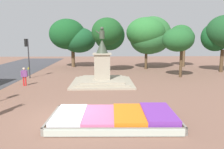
{
  "coord_description": "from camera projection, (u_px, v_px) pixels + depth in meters",
  "views": [
    {
      "loc": [
        1.9,
        -11.12,
        4.18
      ],
      "look_at": [
        2.48,
        5.24,
        1.48
      ],
      "focal_mm": 35.0,
      "sensor_mm": 36.0,
      "label": 1
    }
  ],
  "objects": [
    {
      "name": "park_tree_distant",
      "position": [
        221.0,
        34.0,
        26.92
      ],
      "size": [
        4.55,
        4.69,
        7.01
      ],
      "color": "#4C3823",
      "rests_on": "ground_plane"
    },
    {
      "name": "park_tree_mid_canopy",
      "position": [
        108.0,
        34.0,
        27.06
      ],
      "size": [
        4.12,
        4.64,
        6.7
      ],
      "color": "#4C3823",
      "rests_on": "ground_plane"
    },
    {
      "name": "flower_planter",
      "position": [
        116.0,
        118.0,
        10.99
      ],
      "size": [
        6.48,
        3.63,
        0.59
      ],
      "color": "#38281C",
      "rests_on": "ground_plane"
    },
    {
      "name": "park_tree_far_left",
      "position": [
        182.0,
        36.0,
        32.42
      ],
      "size": [
        3.61,
        3.71,
        6.22
      ],
      "color": "brown",
      "rests_on": "ground_plane"
    },
    {
      "name": "traffic_light_far_corner",
      "position": [
        27.0,
        52.0,
        22.88
      ],
      "size": [
        0.41,
        0.29,
        4.16
      ],
      "color": "#2D2D33",
      "rests_on": "ground_plane"
    },
    {
      "name": "park_tree_street_side",
      "position": [
        149.0,
        36.0,
        30.34
      ],
      "size": [
        6.45,
        5.96,
        7.26
      ],
      "color": "#4C3823",
      "rests_on": "ground_plane"
    },
    {
      "name": "park_tree_far_right",
      "position": [
        72.0,
        37.0,
        31.59
      ],
      "size": [
        6.63,
        4.69,
        7.0
      ],
      "color": "brown",
      "rests_on": "ground_plane"
    },
    {
      "name": "park_tree_behind_statue",
      "position": [
        178.0,
        40.0,
        23.18
      ],
      "size": [
        3.35,
        3.17,
        5.35
      ],
      "color": "#4C3823",
      "rests_on": "ground_plane"
    },
    {
      "name": "statue_monument",
      "position": [
        102.0,
        73.0,
        20.48
      ],
      "size": [
        5.66,
        5.66,
        5.25
      ],
      "color": "#9D937F",
      "rests_on": "ground_plane"
    },
    {
      "name": "pedestrian_with_handbag",
      "position": [
        24.0,
        75.0,
        19.44
      ],
      "size": [
        0.5,
        0.39,
        1.65
      ],
      "color": "red",
      "rests_on": "ground_plane"
    },
    {
      "name": "ground_plane",
      "position": [
        69.0,
        118.0,
        11.57
      ],
      "size": [
        81.72,
        81.72,
        0.0
      ],
      "primitive_type": "plane",
      "color": "brown"
    }
  ]
}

